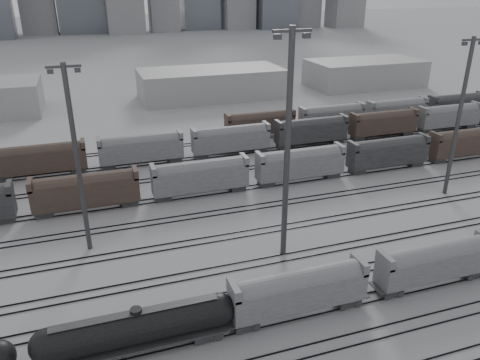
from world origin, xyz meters
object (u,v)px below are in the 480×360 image
object	(u,v)px
tank_car_b	(138,328)
light_mast_c	(288,144)
hopper_car_b	(435,261)
hopper_car_a	(299,289)

from	to	relation	value
tank_car_b	light_mast_c	size ratio (longest dim) A/B	0.67
light_mast_c	tank_car_b	bearing A→B (deg)	-149.86
tank_car_b	hopper_car_b	bearing A→B (deg)	-0.00
hopper_car_b	light_mast_c	bearing A→B (deg)	140.07
tank_car_b	hopper_car_a	bearing A→B (deg)	0.00
hopper_car_a	hopper_car_b	distance (m)	16.28
hopper_car_a	light_mast_c	bearing A→B (deg)	73.87
hopper_car_a	hopper_car_b	size ratio (longest dim) A/B	1.03
hopper_car_b	hopper_car_a	bearing A→B (deg)	180.00
hopper_car_b	light_mast_c	xyz separation A→B (m)	(-13.11, 10.97, 11.26)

